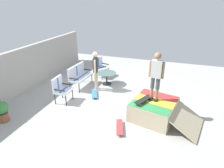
% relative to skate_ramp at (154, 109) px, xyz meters
% --- Properties ---
extents(ground_plane, '(12.00, 12.00, 0.10)m').
position_rel_skate_ramp_xyz_m(ground_plane, '(0.62, 1.69, -0.37)').
color(ground_plane, '#A8A8A3').
extents(back_wall_cinderblock, '(9.00, 0.20, 1.87)m').
position_rel_skate_ramp_xyz_m(back_wall_cinderblock, '(0.62, 5.69, 0.61)').
color(back_wall_cinderblock, '#ADA89E').
rests_on(back_wall_cinderblock, ground_plane).
extents(skate_ramp, '(1.85, 2.45, 0.65)m').
position_rel_skate_ramp_xyz_m(skate_ramp, '(0.00, 0.00, 0.00)').
color(skate_ramp, tan).
rests_on(skate_ramp, ground_plane).
extents(patio_bench, '(1.28, 0.63, 1.02)m').
position_rel_skate_ramp_xyz_m(patio_bench, '(1.46, 3.61, 0.29)').
color(patio_bench, black).
rests_on(patio_bench, ground_plane).
extents(patio_chair_near_house, '(0.76, 0.71, 1.02)m').
position_rel_skate_ramp_xyz_m(patio_chair_near_house, '(2.92, 3.16, 0.29)').
color(patio_chair_near_house, black).
rests_on(patio_chair_near_house, ground_plane).
extents(patio_chair_by_wall, '(0.64, 0.57, 1.02)m').
position_rel_skate_ramp_xyz_m(patio_chair_by_wall, '(-0.02, 3.62, 0.29)').
color(patio_chair_by_wall, black).
rests_on(patio_chair_by_wall, ground_plane).
extents(patio_table, '(0.90, 0.90, 0.57)m').
position_rel_skate_ramp_xyz_m(patio_table, '(2.12, 2.50, 0.08)').
color(patio_table, black).
rests_on(patio_table, ground_plane).
extents(person_watching, '(0.47, 0.30, 1.73)m').
position_rel_skate_ramp_xyz_m(person_watching, '(1.39, 2.73, 0.69)').
color(person_watching, silver).
rests_on(person_watching, ground_plane).
extents(person_skater, '(0.26, 0.48, 1.62)m').
position_rel_skate_ramp_xyz_m(person_skater, '(0.06, 0.07, 1.26)').
color(person_skater, black).
rests_on(person_skater, skate_ramp).
extents(skateboard_by_bench, '(0.81, 0.52, 0.10)m').
position_rel_skate_ramp_xyz_m(skateboard_by_bench, '(0.85, 2.59, -0.24)').
color(skateboard_by_bench, '#3372B2').
rests_on(skateboard_by_bench, ground_plane).
extents(skateboard_spare, '(0.82, 0.43, 0.10)m').
position_rel_skate_ramp_xyz_m(skateboard_spare, '(-0.99, 0.93, -0.24)').
color(skateboard_spare, '#B23838').
rests_on(skateboard_spare, ground_plane).
extents(skateboard_on_ramp, '(0.81, 0.53, 0.10)m').
position_rel_skate_ramp_xyz_m(skateboard_on_ramp, '(-0.17, 0.37, 0.41)').
color(skateboard_on_ramp, black).
rests_on(skateboard_on_ramp, skate_ramp).
extents(potted_plant, '(0.44, 0.44, 0.92)m').
position_rel_skate_ramp_xyz_m(potted_plant, '(-1.81, 4.71, 0.14)').
color(potted_plant, brown).
rests_on(potted_plant, ground_plane).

